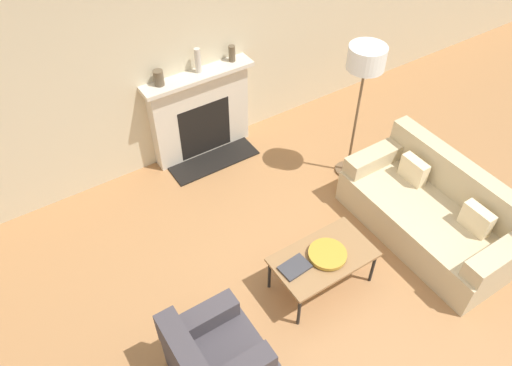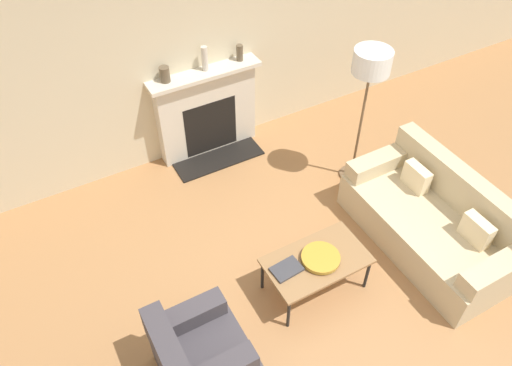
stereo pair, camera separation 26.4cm
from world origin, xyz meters
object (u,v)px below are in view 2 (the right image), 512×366
object	(u,v)px
coffee_table	(317,262)
book	(287,269)
mantel_vase_center_left	(205,59)
fireplace	(207,113)
mantel_vase_left	(165,74)
couch	(433,221)
mantel_vase_center_right	(240,53)
armchair_near	(200,358)
floor_lamp	(370,72)
bowl	(321,258)

from	to	relation	value
coffee_table	book	distance (m)	0.32
mantel_vase_center_left	fireplace	bearing A→B (deg)	-153.00
fireplace	mantel_vase_left	xyz separation A→B (m)	(-0.47, 0.01, 0.69)
couch	mantel_vase_center_right	size ratio (longest dim) A/B	9.68
fireplace	mantel_vase_left	world-z (taller)	mantel_vase_left
mantel_vase_left	book	bearing A→B (deg)	-86.80
mantel_vase_left	mantel_vase_center_left	world-z (taller)	mantel_vase_center_left
mantel_vase_left	couch	bearing A→B (deg)	-54.01
armchair_near	floor_lamp	world-z (taller)	floor_lamp
floor_lamp	mantel_vase_center_left	size ratio (longest dim) A/B	5.79
bowl	floor_lamp	xyz separation A→B (m)	(1.32, 1.17, 1.01)
armchair_near	bowl	world-z (taller)	armchair_near
fireplace	floor_lamp	world-z (taller)	floor_lamp
fireplace	mantel_vase_center_right	world-z (taller)	mantel_vase_center_right
couch	coffee_table	xyz separation A→B (m)	(-1.44, 0.10, 0.11)
fireplace	mantel_vase_center_left	distance (m)	0.75
fireplace	mantel_vase_center_left	size ratio (longest dim) A/B	4.65
bowl	mantel_vase_left	xyz separation A→B (m)	(-0.48, 2.53, 0.77)
couch	book	distance (m)	1.77
book	mantel_vase_center_right	world-z (taller)	mantel_vase_center_right
coffee_table	bowl	world-z (taller)	bowl
armchair_near	mantel_vase_left	distance (m)	3.10
couch	mantel_vase_center_left	xyz separation A→B (m)	(-1.39, 2.61, 1.01)
armchair_near	floor_lamp	xyz separation A→B (m)	(2.72, 1.45, 1.17)
floor_lamp	mantel_vase_left	distance (m)	2.27
bowl	floor_lamp	bearing A→B (deg)	41.70
coffee_table	mantel_vase_center_right	distance (m)	2.70
coffee_table	floor_lamp	size ratio (longest dim) A/B	0.57
armchair_near	mantel_vase_center_left	distance (m)	3.30
floor_lamp	mantel_vase_left	bearing A→B (deg)	142.98
bowl	mantel_vase_center_right	size ratio (longest dim) A/B	1.89
coffee_table	book	size ratio (longest dim) A/B	3.35
fireplace	bowl	distance (m)	2.52
couch	floor_lamp	xyz separation A→B (m)	(-0.10, 1.25, 1.19)
floor_lamp	mantel_vase_left	xyz separation A→B (m)	(-1.80, 1.36, -0.23)
fireplace	couch	size ratio (longest dim) A/B	0.73
coffee_table	book	bearing A→B (deg)	172.99
bowl	mantel_vase_center_left	xyz separation A→B (m)	(0.02, 2.53, 0.83)
mantel_vase_left	mantel_vase_center_left	distance (m)	0.50
bowl	floor_lamp	distance (m)	2.03
coffee_table	bowl	xyz separation A→B (m)	(0.03, -0.02, 0.07)
mantel_vase_left	mantel_vase_center_right	bearing A→B (deg)	0.00
mantel_vase_center_left	coffee_table	bearing A→B (deg)	-91.03
mantel_vase_left	mantel_vase_center_right	world-z (taller)	mantel_vase_center_right
coffee_table	floor_lamp	distance (m)	2.07
coffee_table	mantel_vase_center_left	xyz separation A→B (m)	(0.04, 2.51, 0.90)
armchair_near	mantel_vase_center_right	world-z (taller)	mantel_vase_center_right
couch	floor_lamp	bearing A→B (deg)	-175.66
armchair_near	bowl	size ratio (longest dim) A/B	2.16
mantel_vase_center_right	mantel_vase_left	bearing A→B (deg)	180.00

